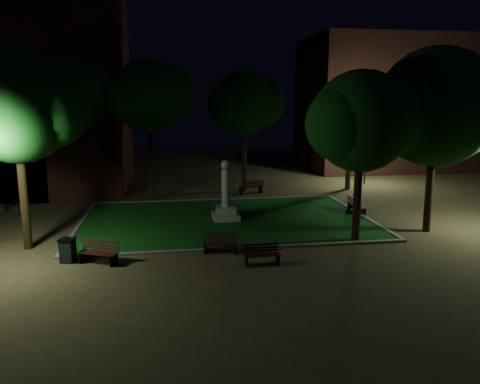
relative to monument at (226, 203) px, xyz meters
The scene contains 21 objects.
ground 2.22m from the monument, 90.00° to the right, with size 80.00×80.00×0.00m, color #4F3E26.
lawn 0.92m from the monument, ahead, with size 15.00×10.00×0.08m, color #114B11.
lawn_kerb 0.90m from the monument, ahead, with size 15.40×10.40×0.12m.
monument is the anchor object (origin of this frame).
building_far 25.95m from the monument, 45.00° to the left, with size 16.00×10.00×12.00m, color #57251C.
tree_west 11.01m from the monument, 158.96° to the right, with size 5.85×4.77×8.55m.
tree_north_wl 8.81m from the monument, 125.94° to the left, with size 5.51×4.50×8.88m.
tree_north_er 9.91m from the monument, 73.27° to the left, with size 5.46×4.46×8.41m.
tree_ne 13.46m from the monument, 37.40° to the left, with size 5.45×4.45×7.84m.
tree_east 11.55m from the monument, 20.25° to the right, with size 6.94×5.67×8.91m.
tree_se 8.52m from the monument, 39.75° to the right, with size 5.52×4.50×7.74m.
tree_nw 12.27m from the monument, 143.11° to the left, with size 5.90×4.82×9.10m.
lamppost_nw 15.38m from the monument, 143.53° to the left, with size 1.18×0.28×4.22m.
lamppost_ne 15.40m from the monument, 38.28° to the left, with size 1.18×0.28×4.11m.
bench_near_left 5.42m from the monument, 99.49° to the right, with size 1.53×0.79×0.80m.
bench_near_right 7.03m from the monument, 85.38° to the right, with size 1.46×0.53×0.80m.
bench_west_near 8.29m from the monument, 134.75° to the right, with size 1.67×1.16×0.87m.
bench_right_side 7.58m from the monument, ahead, with size 0.63×1.64×0.89m.
bench_far_side 7.60m from the monument, 69.46° to the left, with size 1.74×0.89×0.91m.
trash_bin 9.00m from the monument, 141.96° to the right, with size 0.70×0.70×0.98m.
bicycle 12.57m from the monument, 163.12° to the left, with size 0.55×1.58×0.83m, color black.
Camera 1 is at (-3.01, -22.30, 6.42)m, focal length 35.00 mm.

